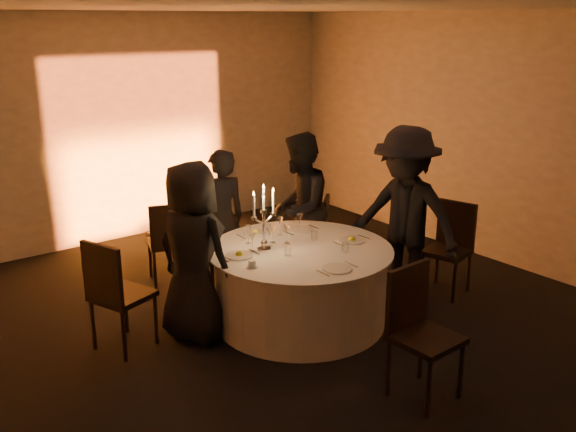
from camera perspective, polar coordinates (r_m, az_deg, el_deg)
floor at (r=6.52m, az=1.08°, el=-9.26°), size 7.00×7.00×0.00m
ceiling at (r=5.84m, az=1.26°, el=18.11°), size 7.00×7.00×0.00m
wall_back at (r=8.96m, az=-13.07°, el=7.71°), size 7.00×0.00×7.00m
wall_right at (r=8.19m, az=17.92°, el=6.47°), size 0.00×7.00×7.00m
uplighter_fixture at (r=9.04m, az=-11.66°, el=-1.61°), size 0.25×0.12×0.10m
banquet_table at (r=6.36m, az=1.10°, el=-6.16°), size 1.80×1.80×0.77m
chair_left at (r=5.93m, az=-15.18°, el=-6.32°), size 0.59×0.59×1.06m
chair_back_left at (r=7.32m, az=-10.62°, el=-1.96°), size 0.53×0.53×0.96m
chair_back_right at (r=7.59m, az=2.59°, el=-1.25°), size 0.56×0.56×0.91m
chair_right at (r=7.22m, az=14.26°, el=-2.28°), size 0.53×0.53×1.00m
chair_front at (r=5.21m, az=11.50°, el=-9.41°), size 0.48×0.48×1.06m
guest_left at (r=5.93m, az=-8.45°, el=-3.25°), size 0.78×0.96×1.70m
guest_back_left at (r=7.10m, az=-5.95°, el=-0.30°), size 0.61×0.44×1.57m
guest_back_right at (r=7.24m, az=1.03°, el=0.73°), size 1.05×1.02×1.71m
guest_right at (r=6.67m, az=10.33°, el=-0.19°), size 1.02×1.37×1.89m
plate_left at (r=6.03m, az=-4.37°, el=-3.43°), size 0.36×0.26×0.08m
plate_back_left at (r=6.63m, az=-2.94°, el=-1.46°), size 0.35×0.25×0.08m
plate_back_right at (r=6.73m, az=1.18°, el=-1.24°), size 0.35×0.27×0.01m
plate_right at (r=6.44m, az=5.68°, el=-2.09°), size 0.36×0.26×0.08m
plate_front at (r=5.73m, az=4.39°, el=-4.69°), size 0.36×0.26×0.01m
coffee_cup at (r=5.76m, az=-3.22°, el=-4.28°), size 0.11×0.11×0.07m
candelabra at (r=6.10m, az=-2.15°, el=-1.03°), size 0.28×0.13×0.66m
wine_glass_a at (r=6.67m, az=1.03°, el=-0.25°), size 0.07×0.07×0.19m
wine_glass_b at (r=6.32m, az=-3.55°, el=-1.28°), size 0.07×0.07×0.19m
wine_glass_c at (r=6.31m, az=-0.10°, el=-1.26°), size 0.07×0.07×0.19m
wine_glass_d at (r=6.55m, az=-0.70°, el=-0.57°), size 0.07×0.07×0.19m
wine_glass_e at (r=6.10m, az=-3.19°, el=-1.94°), size 0.07×0.07×0.19m
wine_glass_f at (r=6.24m, az=-1.64°, el=-1.50°), size 0.07×0.07×0.19m
wine_glass_g at (r=6.34m, az=-1.35°, el=-1.19°), size 0.07×0.07×0.19m
tumbler_a at (r=6.13m, az=5.11°, el=-2.81°), size 0.07×0.07×0.09m
tumbler_b at (r=6.45m, az=2.35°, el=-1.74°), size 0.07×0.07×0.09m
tumbler_c at (r=6.03m, az=0.02°, el=-3.11°), size 0.07×0.07×0.09m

